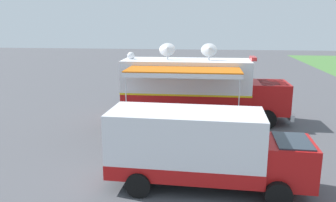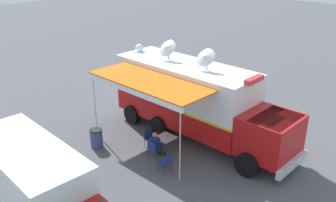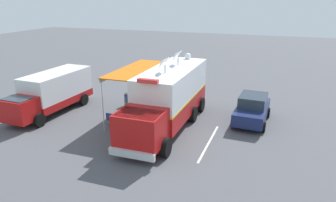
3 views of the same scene
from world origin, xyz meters
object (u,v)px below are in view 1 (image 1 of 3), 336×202
object	(u,v)px
folding_table	(198,119)
folding_chair_spare_by_truck	(221,129)
trash_bin	(142,132)
folding_chair_beside_table	(181,122)
folding_chair_at_table	(198,126)
command_truck	(199,87)
car_behind_truck	(166,88)
water_bottle	(200,116)
seated_responder	(198,122)
support_truck	(201,149)

from	to	relation	value
folding_table	folding_chair_spare_by_truck	bearing A→B (deg)	44.53
trash_bin	folding_chair_beside_table	bearing A→B (deg)	135.29
trash_bin	folding_chair_at_table	bearing A→B (deg)	112.82
command_truck	folding_chair_beside_table	xyz separation A→B (m)	(2.26, -0.84, -1.43)
car_behind_truck	folding_chair_at_table	bearing A→B (deg)	18.32
folding_chair_beside_table	car_behind_truck	distance (m)	7.26
folding_chair_at_table	car_behind_truck	xyz separation A→B (m)	(-7.70, -2.55, 0.37)
water_bottle	trash_bin	bearing A→B (deg)	-54.86
folding_chair_beside_table	trash_bin	xyz separation A→B (m)	(1.74, -1.73, -0.06)
folding_chair_spare_by_truck	car_behind_truck	bearing A→B (deg)	-155.54
folding_table	water_bottle	xyz separation A→B (m)	(-0.00, 0.13, 0.16)
folding_chair_spare_by_truck	seated_responder	distance (m)	1.29
folding_chair_beside_table	car_behind_truck	bearing A→B (deg)	-166.84
command_truck	support_truck	world-z (taller)	command_truck
folding_table	trash_bin	distance (m)	3.21
folding_chair_at_table	seated_responder	world-z (taller)	seated_responder
trash_bin	support_truck	xyz separation A→B (m)	(4.30, 2.85, 0.93)
command_truck	folding_table	xyz separation A→B (m)	(2.10, 0.01, -1.27)
trash_bin	support_truck	distance (m)	5.24
seated_responder	support_truck	distance (m)	5.64
folding_table	folding_chair_beside_table	distance (m)	0.88
command_truck	folding_table	distance (m)	2.46
command_truck	folding_chair_spare_by_truck	size ratio (longest dim) A/B	10.92
folding_chair_at_table	car_behind_truck	bearing A→B (deg)	-161.68
water_bottle	seated_responder	distance (m)	0.65
command_truck	support_truck	bearing A→B (deg)	1.97
seated_responder	car_behind_truck	world-z (taller)	car_behind_truck
command_truck	car_behind_truck	size ratio (longest dim) A/B	2.22
folding_chair_spare_by_truck	trash_bin	xyz separation A→B (m)	(0.70, -3.76, -0.06)
folding_chair_beside_table	support_truck	world-z (taller)	support_truck
trash_bin	water_bottle	bearing A→B (deg)	125.14
command_truck	folding_chair_beside_table	distance (m)	2.81
water_bottle	folding_chair_at_table	xyz separation A→B (m)	(0.80, -0.08, -0.32)
support_truck	water_bottle	bearing A→B (deg)	-178.70
water_bottle	folding_chair_spare_by_truck	xyz separation A→B (m)	(1.21, 1.05, -0.32)
water_bottle	trash_bin	xyz separation A→B (m)	(1.91, -2.71, -0.38)
trash_bin	seated_responder	bearing A→B (deg)	116.22
water_bottle	folding_chair_spare_by_truck	world-z (taller)	water_bottle
seated_responder	support_truck	bearing A→B (deg)	2.30
support_truck	car_behind_truck	distance (m)	13.40
trash_bin	car_behind_truck	xyz separation A→B (m)	(-8.80, 0.08, 0.42)
folding_table	folding_chair_spare_by_truck	distance (m)	1.70
folding_table	car_behind_truck	size ratio (longest dim) A/B	0.19
folding_chair_at_table	seated_responder	size ratio (longest dim) A/B	0.70
command_truck	folding_table	size ratio (longest dim) A/B	11.82
folding_table	folding_chair_at_table	world-z (taller)	folding_chair_at_table
command_truck	water_bottle	xyz separation A→B (m)	(2.10, 0.15, -1.11)
folding_table	trash_bin	xyz separation A→B (m)	(1.90, -2.58, -0.22)
folding_chair_at_table	seated_responder	bearing A→B (deg)	179.74
folding_chair_spare_by_truck	support_truck	size ratio (longest dim) A/B	0.13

